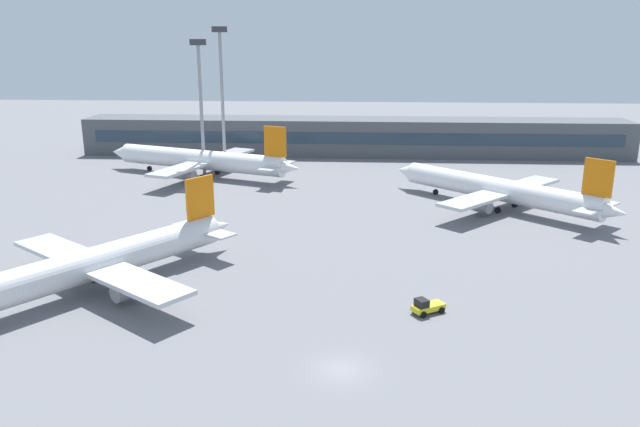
# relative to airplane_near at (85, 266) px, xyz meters

# --- Properties ---
(ground_plane) EXTENTS (400.00, 400.00, 0.00)m
(ground_plane) POSITION_rel_airplane_near_xyz_m (29.67, 24.80, -3.31)
(ground_plane) COLOR slate
(terminal_building) EXTENTS (134.79, 12.13, 9.00)m
(terminal_building) POSITION_rel_airplane_near_xyz_m (29.67, 90.88, 1.19)
(terminal_building) COLOR #4C5156
(terminal_building) RESTS_ON ground_plane
(airplane_near) EXTENTS (29.48, 37.26, 10.85)m
(airplane_near) POSITION_rel_airplane_near_xyz_m (0.00, 0.00, 0.00)
(airplane_near) COLOR silver
(airplane_near) RESTS_ON ground_plane
(airplane_mid) EXTENTS (34.33, 33.39, 10.95)m
(airplane_mid) POSITION_rel_airplane_near_xyz_m (54.55, 40.98, 0.03)
(airplane_mid) COLOR white
(airplane_mid) RESTS_ON ground_plane
(airplane_far) EXTENTS (45.26, 32.42, 11.65)m
(airplane_far) POSITION_rel_airplane_near_xyz_m (-2.77, 62.91, 0.24)
(airplane_far) COLOR white
(airplane_far) RESTS_ON ground_plane
(baggage_tug_yellow) EXTENTS (3.86, 3.15, 1.75)m
(baggage_tug_yellow) POSITION_rel_airplane_near_xyz_m (38.36, -2.97, -2.51)
(baggage_tug_yellow) COLOR yellow
(baggage_tug_yellow) RESTS_ON ground_plane
(floodlight_tower_west) EXTENTS (3.20, 0.80, 28.17)m
(floodlight_tower_west) POSITION_rel_airplane_near_xyz_m (-1.76, 62.80, 12.83)
(floodlight_tower_west) COLOR gray
(floodlight_tower_west) RESTS_ON ground_plane
(floodlight_tower_east) EXTENTS (3.20, 0.80, 30.76)m
(floodlight_tower_east) POSITION_rel_airplane_near_xyz_m (0.78, 71.68, 14.16)
(floodlight_tower_east) COLOR gray
(floodlight_tower_east) RESTS_ON ground_plane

